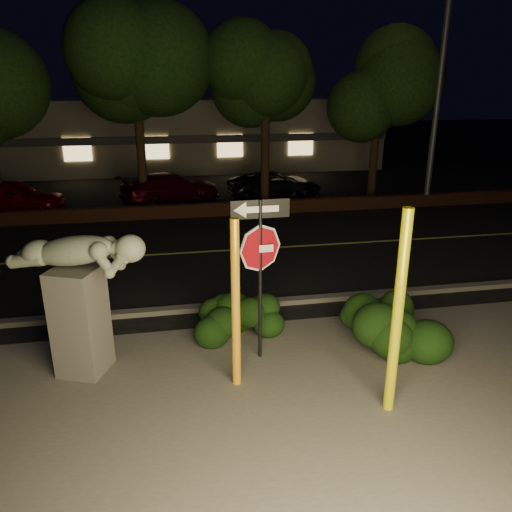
{
  "coord_description": "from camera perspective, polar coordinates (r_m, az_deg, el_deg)",
  "views": [
    {
      "loc": [
        -1.65,
        -7.54,
        4.99
      ],
      "look_at": [
        0.1,
        1.9,
        1.6
      ],
      "focal_mm": 35.0,
      "sensor_mm": 36.0,
      "label": 1
    }
  ],
  "objects": [
    {
      "name": "lane_marking",
      "position": [
        15.46,
        -3.81,
        0.63
      ],
      "size": [
        80.0,
        0.12,
        0.0
      ],
      "primitive_type": "cube",
      "color": "#BCBB4B",
      "rests_on": "road"
    },
    {
      "name": "parking_lot",
      "position": [
        25.1,
        -6.59,
        7.87
      ],
      "size": [
        40.0,
        12.0,
        0.01
      ],
      "primitive_type": "cube",
      "color": "black",
      "rests_on": "ground"
    },
    {
      "name": "signpost",
      "position": [
        8.8,
        0.49,
        0.82
      ],
      "size": [
        1.04,
        0.09,
        3.07
      ],
      "rotation": [
        0.0,
        0.0,
        0.03
      ],
      "color": "black",
      "rests_on": "ground"
    },
    {
      "name": "ground",
      "position": [
        18.31,
        -4.94,
        3.56
      ],
      "size": [
        90.0,
        90.0,
        0.0
      ],
      "primitive_type": "plane",
      "color": "black",
      "rests_on": "ground"
    },
    {
      "name": "yellow_pole_right",
      "position": [
        7.82,
        15.86,
        -6.56
      ],
      "size": [
        0.17,
        0.17,
        3.32
      ],
      "primitive_type": "cylinder",
      "color": "yellow",
      "rests_on": "ground"
    },
    {
      "name": "hedge_center",
      "position": [
        10.21,
        -2.6,
        -6.31
      ],
      "size": [
        2.37,
        1.79,
        1.12
      ],
      "primitive_type": "ellipsoid",
      "rotation": [
        0.0,
        0.0,
        0.42
      ],
      "color": "black",
      "rests_on": "ground"
    },
    {
      "name": "brick_wall",
      "position": [
        19.5,
        -5.35,
        5.29
      ],
      "size": [
        40.0,
        0.35,
        0.5
      ],
      "primitive_type": "cube",
      "color": "#4A2618",
      "rests_on": "ground"
    },
    {
      "name": "tree_far_c",
      "position": [
        20.77,
        1.1,
        21.29
      ],
      "size": [
        4.8,
        4.8,
        7.84
      ],
      "color": "black",
      "rests_on": "ground"
    },
    {
      "name": "curb",
      "position": [
        11.67,
        -1.37,
        -5.57
      ],
      "size": [
        80.0,
        0.25,
        0.12
      ],
      "primitive_type": "cube",
      "color": "#4C4944",
      "rests_on": "ground"
    },
    {
      "name": "sculpture",
      "position": [
        9.08,
        -19.63,
        -3.47
      ],
      "size": [
        2.42,
        1.49,
        2.65
      ],
      "rotation": [
        0.0,
        0.0,
        -0.39
      ],
      "color": "#4C4944",
      "rests_on": "ground"
    },
    {
      "name": "parked_car_darkred",
      "position": [
        21.93,
        -9.73,
        7.71
      ],
      "size": [
        4.71,
        3.47,
        1.27
      ],
      "primitive_type": "imported",
      "rotation": [
        0.0,
        0.0,
        2.01
      ],
      "color": "#3C060E",
      "rests_on": "ground"
    },
    {
      "name": "tree_far_d",
      "position": [
        22.77,
        14.06,
        19.98
      ],
      "size": [
        4.4,
        4.4,
        7.42
      ],
      "color": "black",
      "rests_on": "ground"
    },
    {
      "name": "road",
      "position": [
        15.46,
        -3.81,
        0.59
      ],
      "size": [
        80.0,
        8.0,
        0.01
      ],
      "primitive_type": "cube",
      "color": "black",
      "rests_on": "ground"
    },
    {
      "name": "hedge_right",
      "position": [
        10.42,
        13.4,
        -6.42
      ],
      "size": [
        1.78,
        1.17,
        1.08
      ],
      "primitive_type": "ellipsoid",
      "rotation": [
        0.0,
        0.0,
        -0.19
      ],
      "color": "black",
      "rests_on": "ground"
    },
    {
      "name": "tree_far_b",
      "position": [
        20.79,
        -13.84,
        21.86
      ],
      "size": [
        5.2,
        5.2,
        8.41
      ],
      "color": "black",
      "rests_on": "ground"
    },
    {
      "name": "parked_car_dark",
      "position": [
        22.51,
        2.14,
        8.13
      ],
      "size": [
        4.33,
        2.28,
        1.16
      ],
      "primitive_type": "imported",
      "rotation": [
        0.0,
        0.0,
        1.66
      ],
      "color": "black",
      "rests_on": "ground"
    },
    {
      "name": "parked_car_red",
      "position": [
        21.84,
        -26.3,
        6.06
      ],
      "size": [
        4.24,
        2.28,
        1.37
      ],
      "primitive_type": "imported",
      "rotation": [
        0.0,
        0.0,
        1.4
      ],
      "color": "maroon",
      "rests_on": "ground"
    },
    {
      "name": "building",
      "position": [
        32.71,
        -7.8,
        14.03
      ],
      "size": [
        22.0,
        10.2,
        4.0
      ],
      "color": "#665E51",
      "rests_on": "ground"
    },
    {
      "name": "streetlight",
      "position": [
        21.67,
        20.18,
        23.23
      ],
      "size": [
        1.68,
        0.75,
        11.48
      ],
      "rotation": [
        0.0,
        0.0,
        -0.29
      ],
      "color": "#4B4B50",
      "rests_on": "ground"
    },
    {
      "name": "yellow_pole_left",
      "position": [
        8.24,
        -2.33,
        -5.73
      ],
      "size": [
        0.15,
        0.15,
        2.98
      ],
      "primitive_type": "cylinder",
      "color": "#FEAE23",
      "rests_on": "ground"
    },
    {
      "name": "hedge_far_right",
      "position": [
        9.86,
        16.92,
        -8.16
      ],
      "size": [
        1.63,
        1.02,
        1.13
      ],
      "primitive_type": "ellipsoid",
      "rotation": [
        0.0,
        0.0,
        -0.0
      ],
      "color": "black",
      "rests_on": "ground"
    },
    {
      "name": "patio",
      "position": [
        8.39,
        3.09,
        -17.03
      ],
      "size": [
        14.0,
        6.0,
        0.02
      ],
      "primitive_type": "cube",
      "color": "#4C4944",
      "rests_on": "ground"
    }
  ]
}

